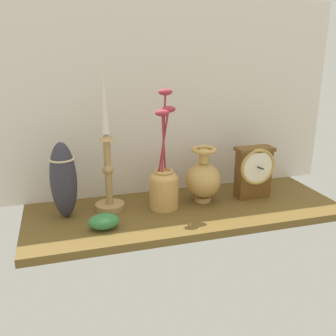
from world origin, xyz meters
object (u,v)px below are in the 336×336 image
candlestick_tall_left (108,166)px  brass_vase_bulbous (203,178)px  brass_vase_jar (164,183)px  mantel_clock (254,171)px  tall_ceramic_vase (63,180)px

candlestick_tall_left → brass_vase_bulbous: size_ratio=2.33×
brass_vase_bulbous → candlestick_tall_left: bearing=175.5°
brass_vase_bulbous → brass_vase_jar: 14.03cm
candlestick_tall_left → brass_vase_jar: (16.87, -3.94, -6.00)cm
mantel_clock → tall_ceramic_vase: 62.18cm
brass_vase_jar → brass_vase_bulbous: bearing=6.1°
mantel_clock → brass_vase_jar: bearing=-179.9°
mantel_clock → brass_vase_bulbous: (-17.78, 1.43, -1.26)cm
mantel_clock → tall_ceramic_vase: size_ratio=0.76×
mantel_clock → tall_ceramic_vase: (-62.10, 2.05, 2.44)cm
candlestick_tall_left → tall_ceramic_vase: 13.87cm
mantel_clock → brass_vase_jar: 31.74cm
mantel_clock → candlestick_tall_left: bearing=175.4°
mantel_clock → tall_ceramic_vase: bearing=178.1°
mantel_clock → candlestick_tall_left: candlestick_tall_left is taller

